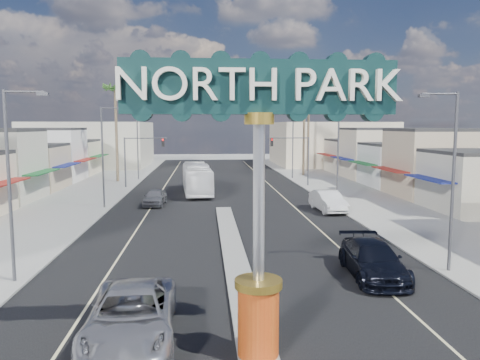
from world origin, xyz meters
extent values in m
plane|color=gray|center=(0.00, 30.00, 0.00)|extent=(160.00, 160.00, 0.00)
cube|color=black|center=(0.00, 30.00, 0.01)|extent=(20.00, 120.00, 0.01)
cube|color=gray|center=(0.00, 14.00, 0.08)|extent=(1.30, 30.00, 0.16)
cube|color=gray|center=(-14.00, 30.00, 0.06)|extent=(8.00, 120.00, 0.12)
cube|color=gray|center=(14.00, 30.00, 0.06)|extent=(8.00, 120.00, 0.12)
cube|color=beige|center=(-24.00, 43.00, 3.00)|extent=(12.00, 42.00, 6.00)
cube|color=#B7B29E|center=(24.00, 43.00, 3.00)|extent=(12.00, 42.00, 6.00)
cube|color=#B7B29E|center=(-22.00, 75.00, 4.00)|extent=(20.00, 20.00, 8.00)
cube|color=beige|center=(22.00, 75.00, 4.00)|extent=(20.00, 20.00, 8.00)
cylinder|color=red|center=(0.00, 2.00, 1.26)|extent=(1.30, 1.30, 2.20)
cylinder|color=gold|center=(0.00, 2.00, 2.49)|extent=(1.50, 1.50, 0.25)
cylinder|color=#B7B7BC|center=(0.00, 2.00, 5.01)|extent=(0.36, 0.36, 4.80)
cylinder|color=gold|center=(0.00, 2.00, 7.58)|extent=(0.90, 0.90, 0.35)
cube|color=black|center=(0.00, 2.00, 8.51)|extent=(8.20, 0.50, 1.60)
cylinder|color=#47474C|center=(-11.00, 44.00, 3.00)|extent=(0.18, 0.18, 6.00)
cylinder|color=#47474C|center=(-8.50, 44.00, 5.90)|extent=(5.00, 0.12, 0.12)
cube|color=black|center=(-6.50, 44.00, 5.40)|extent=(0.32, 0.32, 1.00)
sphere|color=red|center=(-6.50, 43.82, 5.72)|extent=(0.22, 0.22, 0.22)
cylinder|color=#47474C|center=(11.00, 44.00, 3.00)|extent=(0.18, 0.18, 6.00)
cylinder|color=#47474C|center=(8.50, 44.00, 5.90)|extent=(5.00, 0.12, 0.12)
cube|color=black|center=(6.50, 44.00, 5.40)|extent=(0.32, 0.32, 1.00)
sphere|color=red|center=(6.50, 43.82, 5.72)|extent=(0.22, 0.22, 0.22)
cylinder|color=#47474C|center=(-10.60, 10.00, 4.50)|extent=(0.16, 0.16, 9.00)
cylinder|color=#47474C|center=(-9.70, 10.00, 8.90)|extent=(1.80, 0.10, 0.10)
cube|color=#47474C|center=(-8.90, 10.00, 8.80)|extent=(0.50, 0.22, 0.15)
cylinder|color=#47474C|center=(-10.60, 30.00, 4.50)|extent=(0.16, 0.16, 9.00)
cylinder|color=#47474C|center=(-9.70, 30.00, 8.90)|extent=(1.80, 0.10, 0.10)
cube|color=#47474C|center=(-8.90, 30.00, 8.80)|extent=(0.50, 0.22, 0.15)
cylinder|color=#47474C|center=(-10.60, 52.00, 4.50)|extent=(0.16, 0.16, 9.00)
cylinder|color=#47474C|center=(-9.70, 52.00, 8.90)|extent=(1.80, 0.10, 0.10)
cube|color=#47474C|center=(-8.90, 52.00, 8.80)|extent=(0.50, 0.22, 0.15)
cylinder|color=#47474C|center=(10.60, 10.00, 4.50)|extent=(0.16, 0.16, 9.00)
cylinder|color=#47474C|center=(9.70, 10.00, 8.90)|extent=(1.80, 0.10, 0.10)
cube|color=#47474C|center=(8.90, 10.00, 8.80)|extent=(0.50, 0.22, 0.15)
cylinder|color=#47474C|center=(10.60, 30.00, 4.50)|extent=(0.16, 0.16, 9.00)
cylinder|color=#47474C|center=(9.70, 30.00, 8.90)|extent=(1.80, 0.10, 0.10)
cube|color=#47474C|center=(8.90, 30.00, 8.80)|extent=(0.50, 0.22, 0.15)
cylinder|color=#47474C|center=(10.60, 52.00, 4.50)|extent=(0.16, 0.16, 9.00)
cylinder|color=#47474C|center=(9.70, 52.00, 8.90)|extent=(1.80, 0.10, 0.10)
cube|color=#47474C|center=(8.90, 52.00, 8.80)|extent=(0.50, 0.22, 0.15)
cylinder|color=brown|center=(-13.00, 50.00, 6.00)|extent=(0.36, 0.36, 12.00)
cylinder|color=brown|center=(13.00, 56.00, 5.50)|extent=(0.36, 0.36, 11.00)
cylinder|color=brown|center=(15.00, 62.00, 6.50)|extent=(0.36, 0.36, 13.00)
imported|color=#ABABB0|center=(-4.21, 3.65, 0.89)|extent=(3.21, 6.53, 1.78)
imported|color=black|center=(6.53, 9.64, 0.86)|extent=(2.74, 6.04, 1.72)
imported|color=slate|center=(-6.25, 31.37, 0.77)|extent=(2.11, 4.61, 1.53)
imported|color=silver|center=(9.00, 27.22, 0.89)|extent=(2.29, 5.52, 1.78)
imported|color=white|center=(-2.47, 38.98, 1.62)|extent=(3.53, 11.81, 3.24)
camera|label=1|loc=(-1.66, -12.02, 7.37)|focal=35.00mm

